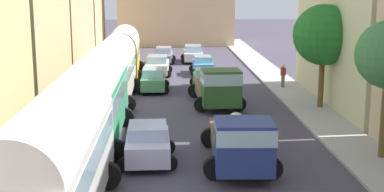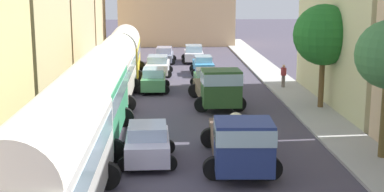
{
  "view_description": "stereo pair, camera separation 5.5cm",
  "coord_description": "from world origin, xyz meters",
  "px_view_note": "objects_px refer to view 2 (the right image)",
  "views": [
    {
      "loc": [
        -1.28,
        -9.44,
        7.38
      ],
      "look_at": [
        0.0,
        16.77,
        1.94
      ],
      "focal_mm": 51.09,
      "sensor_mm": 36.0,
      "label": 1
    },
    {
      "loc": [
        -1.22,
        -9.44,
        7.38
      ],
      "look_at": [
        0.0,
        16.77,
        1.94
      ],
      "focal_mm": 51.09,
      "sensor_mm": 36.0,
      "label": 2
    }
  ],
  "objects_px": {
    "pedestrian_0": "(283,75)",
    "car_0": "(207,79)",
    "cargo_truck_1": "(218,86)",
    "car_1": "(203,65)",
    "parked_bus_3": "(124,51)",
    "car_2": "(194,54)",
    "parked_bus_1": "(94,95)",
    "parked_bus_2": "(113,68)",
    "car_6": "(164,55)",
    "car_3": "(148,143)",
    "parked_bus_0": "(56,154)",
    "car_5": "(158,65)",
    "car_4": "(154,80)",
    "cargo_truck_0": "(240,140)"
  },
  "relations": [
    {
      "from": "car_0",
      "to": "parked_bus_3",
      "type": "bearing_deg",
      "value": 141.67
    },
    {
      "from": "parked_bus_2",
      "to": "parked_bus_3",
      "type": "height_order",
      "value": "parked_bus_2"
    },
    {
      "from": "car_5",
      "to": "pedestrian_0",
      "type": "relative_size",
      "value": 2.44
    },
    {
      "from": "parked_bus_1",
      "to": "parked_bus_2",
      "type": "relative_size",
      "value": 1.06
    },
    {
      "from": "parked_bus_0",
      "to": "car_4",
      "type": "relative_size",
      "value": 2.64
    },
    {
      "from": "car_0",
      "to": "pedestrian_0",
      "type": "height_order",
      "value": "pedestrian_0"
    },
    {
      "from": "car_5",
      "to": "parked_bus_1",
      "type": "bearing_deg",
      "value": -97.92
    },
    {
      "from": "parked_bus_1",
      "to": "car_1",
      "type": "xyz_separation_m",
      "value": [
        6.36,
        19.4,
        -1.54
      ]
    },
    {
      "from": "parked_bus_3",
      "to": "car_0",
      "type": "relative_size",
      "value": 2.21
    },
    {
      "from": "parked_bus_3",
      "to": "car_3",
      "type": "bearing_deg",
      "value": -83.08
    },
    {
      "from": "parked_bus_3",
      "to": "cargo_truck_1",
      "type": "bearing_deg",
      "value": -59.32
    },
    {
      "from": "parked_bus_1",
      "to": "car_1",
      "type": "distance_m",
      "value": 20.47
    },
    {
      "from": "parked_bus_3",
      "to": "car_1",
      "type": "height_order",
      "value": "parked_bus_3"
    },
    {
      "from": "parked_bus_1",
      "to": "cargo_truck_1",
      "type": "bearing_deg",
      "value": 48.25
    },
    {
      "from": "parked_bus_1",
      "to": "parked_bus_3",
      "type": "xyz_separation_m",
      "value": [
        -0.0,
        18.0,
        -0.15
      ]
    },
    {
      "from": "parked_bus_0",
      "to": "car_0",
      "type": "relative_size",
      "value": 2.66
    },
    {
      "from": "car_0",
      "to": "car_6",
      "type": "bearing_deg",
      "value": 103.44
    },
    {
      "from": "car_3",
      "to": "car_6",
      "type": "xyz_separation_m",
      "value": [
        0.6,
        28.81,
        -0.06
      ]
    },
    {
      "from": "car_0",
      "to": "car_4",
      "type": "bearing_deg",
      "value": -168.93
    },
    {
      "from": "parked_bus_0",
      "to": "cargo_truck_0",
      "type": "relative_size",
      "value": 1.38
    },
    {
      "from": "cargo_truck_0",
      "to": "car_3",
      "type": "xyz_separation_m",
      "value": [
        -3.72,
        1.07,
        -0.4
      ]
    },
    {
      "from": "parked_bus_3",
      "to": "car_2",
      "type": "relative_size",
      "value": 1.99
    },
    {
      "from": "car_4",
      "to": "car_3",
      "type": "bearing_deg",
      "value": -89.67
    },
    {
      "from": "car_2",
      "to": "car_5",
      "type": "relative_size",
      "value": 0.97
    },
    {
      "from": "parked_bus_1",
      "to": "car_4",
      "type": "xyz_separation_m",
      "value": [
        2.46,
        12.38,
        -1.5
      ]
    },
    {
      "from": "cargo_truck_1",
      "to": "car_6",
      "type": "height_order",
      "value": "cargo_truck_1"
    },
    {
      "from": "pedestrian_0",
      "to": "car_2",
      "type": "bearing_deg",
      "value": 112.51
    },
    {
      "from": "parked_bus_0",
      "to": "car_0",
      "type": "xyz_separation_m",
      "value": [
        6.19,
        22.11,
        -1.59
      ]
    },
    {
      "from": "car_3",
      "to": "car_6",
      "type": "height_order",
      "value": "car_3"
    },
    {
      "from": "parked_bus_2",
      "to": "car_2",
      "type": "distance_m",
      "value": 18.51
    },
    {
      "from": "parked_bus_2",
      "to": "pedestrian_0",
      "type": "bearing_deg",
      "value": 17.97
    },
    {
      "from": "parked_bus_2",
      "to": "car_1",
      "type": "height_order",
      "value": "parked_bus_2"
    },
    {
      "from": "parked_bus_3",
      "to": "car_3",
      "type": "height_order",
      "value": "parked_bus_3"
    },
    {
      "from": "parked_bus_0",
      "to": "car_5",
      "type": "xyz_separation_m",
      "value": [
        2.65,
        28.03,
        -1.51
      ]
    },
    {
      "from": "parked_bus_0",
      "to": "car_5",
      "type": "height_order",
      "value": "parked_bus_0"
    },
    {
      "from": "cargo_truck_0",
      "to": "pedestrian_0",
      "type": "distance_m",
      "value": 17.63
    },
    {
      "from": "cargo_truck_1",
      "to": "car_4",
      "type": "relative_size",
      "value": 1.9
    },
    {
      "from": "cargo_truck_1",
      "to": "pedestrian_0",
      "type": "height_order",
      "value": "cargo_truck_1"
    },
    {
      "from": "car_6",
      "to": "pedestrian_0",
      "type": "height_order",
      "value": "pedestrian_0"
    },
    {
      "from": "cargo_truck_0",
      "to": "car_1",
      "type": "height_order",
      "value": "cargo_truck_0"
    },
    {
      "from": "cargo_truck_1",
      "to": "parked_bus_0",
      "type": "bearing_deg",
      "value": -111.62
    },
    {
      "from": "pedestrian_0",
      "to": "car_0",
      "type": "bearing_deg",
      "value": 176.41
    },
    {
      "from": "car_0",
      "to": "parked_bus_0",
      "type": "bearing_deg",
      "value": -105.64
    },
    {
      "from": "parked_bus_0",
      "to": "car_2",
      "type": "height_order",
      "value": "parked_bus_0"
    },
    {
      "from": "parked_bus_3",
      "to": "pedestrian_0",
      "type": "xyz_separation_m",
      "value": [
        11.62,
        -5.23,
        -1.18
      ]
    },
    {
      "from": "parked_bus_1",
      "to": "car_0",
      "type": "bearing_deg",
      "value": 64.72
    },
    {
      "from": "cargo_truck_1",
      "to": "car_1",
      "type": "distance_m",
      "value": 12.22
    },
    {
      "from": "cargo_truck_0",
      "to": "car_1",
      "type": "xyz_separation_m",
      "value": [
        0.09,
        23.43,
        -0.45
      ]
    },
    {
      "from": "car_1",
      "to": "car_3",
      "type": "relative_size",
      "value": 1.03
    },
    {
      "from": "car_0",
      "to": "parked_bus_2",
      "type": "bearing_deg",
      "value": -146.43
    }
  ]
}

